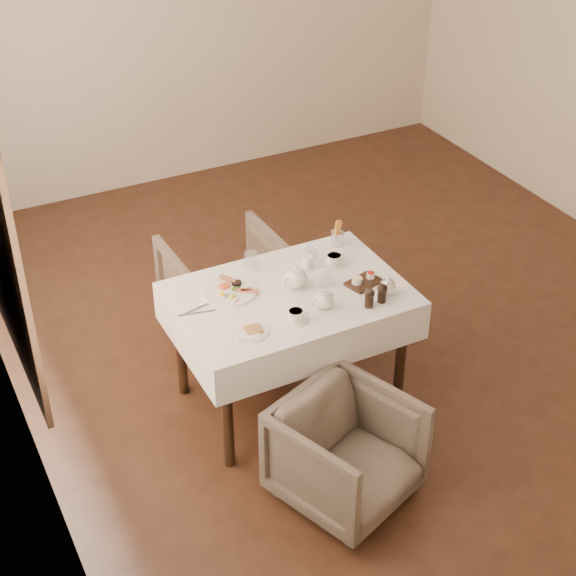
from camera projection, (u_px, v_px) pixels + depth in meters
The scene contains 20 objects.
table at pixel (289, 310), 4.92m from camera, with size 1.28×0.88×0.75m.
armchair_near at pixel (347, 453), 4.47m from camera, with size 0.62×0.64×0.59m, color #4E4239.
armchair_far at pixel (228, 288), 5.66m from camera, with size 0.71×0.73×0.67m, color #4E4239.
breakfast_plate at pixel (230, 290), 4.86m from camera, with size 0.30×0.30×0.04m.
side_plate at pixel (251, 333), 4.53m from camera, with size 0.18×0.17×0.02m.
teapot_centre at pixel (296, 277), 4.86m from camera, with size 0.18×0.14×0.14m, color white, non-canonical shape.
teapot_front at pixel (324, 299), 4.70m from camera, with size 0.15×0.12×0.12m, color white, non-canonical shape.
creamer at pixel (308, 262), 5.05m from camera, with size 0.06×0.06×0.07m, color white.
teacup_near at pixel (296, 316), 4.62m from camera, with size 0.13×0.13×0.06m.
teacup_far at pixel (334, 261), 5.08m from camera, with size 0.14×0.14×0.07m.
glass_left at pixel (250, 260), 5.04m from camera, with size 0.07×0.07×0.10m, color silver.
glass_mid at pixel (326, 277), 4.89m from camera, with size 0.07×0.07×0.10m, color silver.
glass_right at pixel (312, 250), 5.15m from camera, with size 0.06×0.06×0.09m, color silver.
condiment_board at pixel (363, 281), 4.92m from camera, with size 0.22×0.17×0.05m.
pepper_mill_left at pixel (369, 298), 4.71m from camera, with size 0.06×0.06×0.12m, color black, non-canonical shape.
pepper_mill_right at pixel (382, 293), 4.75m from camera, with size 0.06×0.06×0.11m, color black, non-canonical shape.
silver_pot at pixel (388, 285), 4.81m from camera, with size 0.11×0.09×0.12m, color white, non-canonical shape.
fries_cup at pixel (337, 235), 5.24m from camera, with size 0.08×0.08×0.17m.
cutlery_fork at pixel (200, 308), 4.73m from camera, with size 0.02×0.20×0.00m, color silver.
cutlery_knife at pixel (197, 313), 4.69m from camera, with size 0.02×0.20×0.00m, color silver.
Camera 1 is at (-2.64, -4.18, 3.46)m, focal length 55.00 mm.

